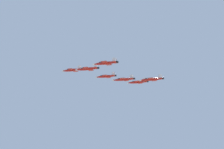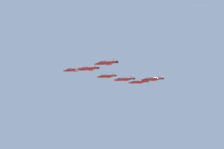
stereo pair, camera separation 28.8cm
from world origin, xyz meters
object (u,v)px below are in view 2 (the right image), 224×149
(jet_lead, at_px, (72,70))
(jet_right_outer, at_px, (138,82))
(jet_trailing, at_px, (151,79))
(jet_left_outer, at_px, (105,63))
(jet_slot_rear, at_px, (123,79))
(jet_left_wingman, at_px, (87,69))
(jet_right_wingman, at_px, (106,76))

(jet_lead, distance_m, jet_right_outer, 42.52)
(jet_lead, height_order, jet_trailing, jet_lead)
(jet_left_outer, height_order, jet_slot_rear, jet_left_outer)
(jet_left_wingman, distance_m, jet_slot_rear, 21.59)
(jet_right_wingman, xyz_separation_m, jet_left_outer, (-13.47, -42.02, -3.10))
(jet_left_wingman, bearing_deg, jet_right_wingman, -89.93)
(jet_left_outer, xyz_separation_m, jet_slot_rear, (17.31, 21.23, -2.77))
(jet_left_wingman, distance_m, jet_right_outer, 44.13)
(jet_lead, bearing_deg, jet_slot_rear, -178.97)
(jet_left_wingman, relative_size, jet_left_outer, 1.04)
(jet_right_wingman, bearing_deg, jet_left_wingman, 89.80)
(jet_left_wingman, height_order, jet_left_outer, jet_left_wingman)
(jet_left_wingman, bearing_deg, jet_lead, -40.29)
(jet_left_outer, relative_size, jet_trailing, 0.98)
(jet_right_wingman, bearing_deg, jet_left_outer, 111.22)
(jet_left_wingman, height_order, jet_trailing, jet_left_wingman)
(jet_left_wingman, relative_size, jet_right_outer, 1.00)
(jet_lead, relative_size, jet_trailing, 0.99)
(jet_trailing, bearing_deg, jet_right_wingman, -22.66)
(jet_left_outer, bearing_deg, jet_left_wingman, -40.12)
(jet_right_outer, bearing_deg, jet_slot_rear, 90.96)
(jet_lead, bearing_deg, jet_left_wingman, 140.67)
(jet_slot_rear, height_order, jet_trailing, jet_slot_rear)
(jet_right_outer, height_order, jet_slot_rear, jet_right_outer)
(jet_right_wingman, distance_m, jet_slot_rear, 21.94)
(jet_left_outer, bearing_deg, jet_right_wingman, -68.34)
(jet_right_outer, height_order, jet_trailing, jet_right_outer)
(jet_left_outer, distance_m, jet_trailing, 32.02)
(jet_lead, distance_m, jet_left_wingman, 21.48)
(jet_right_outer, bearing_deg, jet_trailing, 121.43)
(jet_left_outer, distance_m, jet_right_outer, 54.79)
(jet_left_wingman, relative_size, jet_slot_rear, 1.03)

